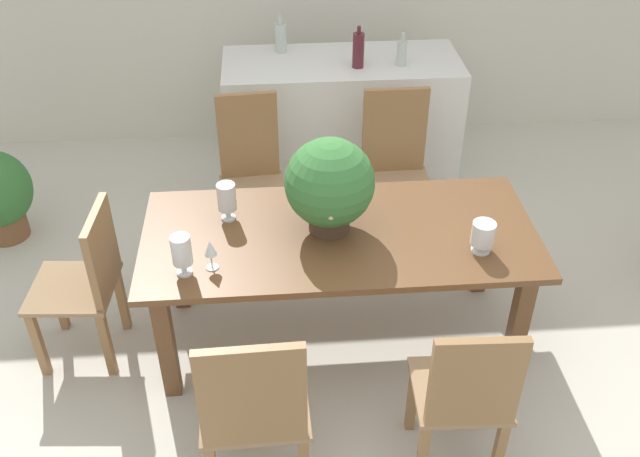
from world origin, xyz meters
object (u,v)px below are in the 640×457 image
at_px(chair_head_end, 88,279).
at_px(crystal_vase_center_near, 227,198).
at_px(flower_centerpiece, 330,185).
at_px(chair_far_right, 395,162).
at_px(crystal_vase_left, 483,235).
at_px(wine_bottle_green, 402,52).
at_px(chair_far_left, 251,169).
at_px(dining_table, 339,248).
at_px(chair_near_right, 466,395).
at_px(crystal_vase_right, 182,251).
at_px(chair_near_left, 254,407).
at_px(wine_bottle_amber, 358,50).
at_px(wine_bottle_dark, 281,37).
at_px(kitchen_counter, 341,124).
at_px(wine_glass, 210,249).

bearing_deg(chair_head_end, crystal_vase_center_near, 107.75).
relative_size(flower_centerpiece, crystal_vase_center_near, 2.41).
bearing_deg(crystal_vase_center_near, flower_centerpiece, -14.62).
bearing_deg(chair_far_right, crystal_vase_center_near, -143.33).
bearing_deg(crystal_vase_left, wine_bottle_green, 93.75).
distance_m(chair_far_left, chair_head_end, 1.29).
height_order(dining_table, chair_far_right, chair_far_right).
relative_size(chair_near_right, crystal_vase_right, 4.40).
distance_m(crystal_vase_left, wine_bottle_green, 1.78).
bearing_deg(chair_near_left, flower_centerpiece, -113.66).
xyz_separation_m(chair_near_left, chair_far_left, (-0.01, 1.92, 0.01)).
relative_size(flower_centerpiece, wine_bottle_amber, 1.82).
bearing_deg(wine_bottle_dark, chair_far_left, -104.87).
height_order(dining_table, chair_far_left, chair_far_left).
xyz_separation_m(dining_table, wine_bottle_green, (0.58, 1.55, 0.43)).
xyz_separation_m(chair_far_left, wine_bottle_green, (1.05, 0.59, 0.51)).
xyz_separation_m(chair_near_right, wine_bottle_amber, (-0.18, 2.50, 0.57)).
relative_size(chair_head_end, crystal_vase_center_near, 4.38).
xyz_separation_m(dining_table, crystal_vase_right, (-0.78, -0.27, 0.24)).
distance_m(crystal_vase_right, kitchen_counter, 2.20).
height_order(flower_centerpiece, crystal_vase_center_near, flower_centerpiece).
bearing_deg(chair_near_left, wine_bottle_amber, -107.73).
relative_size(dining_table, crystal_vase_left, 12.23).
relative_size(chair_far_right, kitchen_counter, 0.64).
bearing_deg(chair_near_right, crystal_vase_left, -105.12).
relative_size(chair_far_right, crystal_vase_right, 4.82).
bearing_deg(crystal_vase_left, dining_table, 163.04).
distance_m(chair_far_left, crystal_vase_right, 1.31).
xyz_separation_m(chair_far_left, flower_centerpiece, (0.42, -0.93, 0.45)).
xyz_separation_m(chair_far_right, wine_bottle_dark, (-0.69, 0.90, 0.51)).
bearing_deg(crystal_vase_left, chair_near_left, -146.83).
bearing_deg(crystal_vase_left, flower_centerpiece, 161.89).
distance_m(chair_far_right, crystal_vase_right, 1.77).
bearing_deg(wine_glass, wine_bottle_green, 55.68).
height_order(dining_table, chair_near_right, chair_near_right).
bearing_deg(wine_bottle_amber, chair_far_right, -72.76).
bearing_deg(chair_near_right, crystal_vase_right, -26.22).
relative_size(chair_near_right, wine_bottle_green, 4.19).
distance_m(chair_far_right, wine_bottle_amber, 0.81).
distance_m(chair_far_right, chair_head_end, 2.03).
xyz_separation_m(crystal_vase_right, wine_glass, (0.13, 0.03, -0.02)).
relative_size(dining_table, flower_centerpiece, 3.98).
relative_size(crystal_vase_center_near, wine_bottle_dark, 0.81).
xyz_separation_m(chair_near_right, kitchen_counter, (-0.28, 2.61, -0.04)).
relative_size(chair_near_right, wine_glass, 5.95).
xyz_separation_m(dining_table, chair_near_right, (0.46, -0.95, -0.11)).
bearing_deg(wine_bottle_dark, chair_near_right, -76.20).
xyz_separation_m(chair_near_right, wine_glass, (-1.11, 0.71, 0.33)).
xyz_separation_m(chair_far_right, kitchen_counter, (-0.28, 0.71, -0.09)).
xyz_separation_m(chair_far_left, kitchen_counter, (0.65, 0.70, -0.08)).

